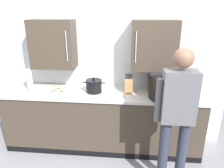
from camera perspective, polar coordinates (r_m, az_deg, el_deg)
back_wall_tiled at (r=3.09m, az=-2.18°, el=8.49°), size 3.69×0.44×2.72m
counter_unit at (r=3.14m, az=-2.68°, el=-9.99°), size 2.88×0.61×0.90m
microwave_oven at (r=2.93m, az=14.81°, el=0.33°), size 0.53×0.76×0.33m
knife_block at (r=2.91m, az=4.68°, el=-0.36°), size 0.11×0.15×0.29m
stock_pot at (r=2.93m, az=-5.04°, el=-0.53°), size 0.32×0.23×0.21m
wooden_spoon at (r=3.07m, az=-14.52°, el=-1.80°), size 0.19×0.17×0.02m
thermos_flask at (r=3.21m, az=-21.97°, el=1.11°), size 0.09×0.09×0.32m
person_figure at (r=2.26m, az=17.56°, el=-7.41°), size 0.44×0.58×1.68m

